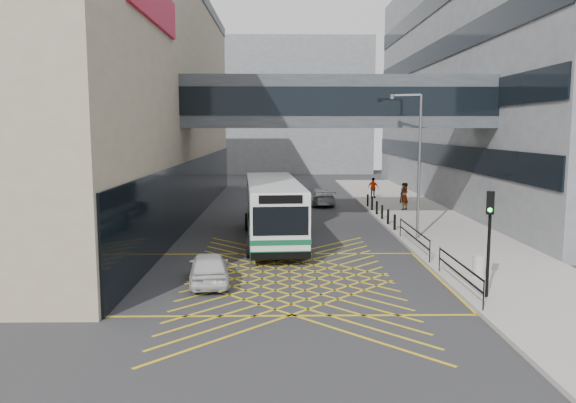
{
  "coord_description": "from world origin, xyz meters",
  "views": [
    {
      "loc": [
        -0.37,
        -21.84,
        5.94
      ],
      "look_at": [
        0.0,
        4.0,
        2.6
      ],
      "focal_mm": 35.0,
      "sensor_mm": 36.0,
      "label": 1
    }
  ],
  "objects_px": {
    "litter_bin": "(479,266)",
    "pedestrian_b": "(404,193)",
    "pedestrian_c": "(373,188)",
    "traffic_light": "(489,229)",
    "car_white": "(209,268)",
    "car_dark": "(275,207)",
    "car_silver": "(319,196)",
    "street_lamp": "(416,157)",
    "pedestrian_a": "(404,196)",
    "bus": "(273,209)"
  },
  "relations": [
    {
      "from": "traffic_light",
      "to": "street_lamp",
      "type": "relative_size",
      "value": 0.49
    },
    {
      "from": "car_white",
      "to": "car_dark",
      "type": "relative_size",
      "value": 0.86
    },
    {
      "from": "car_white",
      "to": "pedestrian_b",
      "type": "relative_size",
      "value": 2.57
    },
    {
      "from": "car_silver",
      "to": "street_lamp",
      "type": "distance_m",
      "value": 15.37
    },
    {
      "from": "litter_bin",
      "to": "pedestrian_b",
      "type": "relative_size",
      "value": 0.53
    },
    {
      "from": "car_white",
      "to": "car_dark",
      "type": "height_order",
      "value": "car_dark"
    },
    {
      "from": "car_white",
      "to": "car_dark",
      "type": "bearing_deg",
      "value": -106.14
    },
    {
      "from": "litter_bin",
      "to": "car_silver",
      "type": "bearing_deg",
      "value": 102.08
    },
    {
      "from": "pedestrian_b",
      "to": "pedestrian_c",
      "type": "distance_m",
      "value": 3.78
    },
    {
      "from": "pedestrian_a",
      "to": "car_silver",
      "type": "bearing_deg",
      "value": -76.73
    },
    {
      "from": "litter_bin",
      "to": "pedestrian_b",
      "type": "height_order",
      "value": "pedestrian_b"
    },
    {
      "from": "bus",
      "to": "car_dark",
      "type": "bearing_deg",
      "value": 85.78
    },
    {
      "from": "car_white",
      "to": "traffic_light",
      "type": "relative_size",
      "value": 1.08
    },
    {
      "from": "street_lamp",
      "to": "pedestrian_b",
      "type": "height_order",
      "value": "street_lamp"
    },
    {
      "from": "car_dark",
      "to": "car_silver",
      "type": "bearing_deg",
      "value": -138.84
    },
    {
      "from": "bus",
      "to": "pedestrian_a",
      "type": "distance_m",
      "value": 14.03
    },
    {
      "from": "street_lamp",
      "to": "pedestrian_c",
      "type": "xyz_separation_m",
      "value": [
        0.73,
        17.63,
        -3.48
      ]
    },
    {
      "from": "car_silver",
      "to": "pedestrian_c",
      "type": "height_order",
      "value": "pedestrian_c"
    },
    {
      "from": "litter_bin",
      "to": "pedestrian_c",
      "type": "height_order",
      "value": "pedestrian_c"
    },
    {
      "from": "street_lamp",
      "to": "traffic_light",
      "type": "bearing_deg",
      "value": -70.19
    },
    {
      "from": "traffic_light",
      "to": "pedestrian_b",
      "type": "height_order",
      "value": "traffic_light"
    },
    {
      "from": "street_lamp",
      "to": "pedestrian_a",
      "type": "xyz_separation_m",
      "value": [
        1.79,
        10.48,
        -3.35
      ]
    },
    {
      "from": "car_silver",
      "to": "traffic_light",
      "type": "relative_size",
      "value": 1.21
    },
    {
      "from": "bus",
      "to": "car_white",
      "type": "relative_size",
      "value": 2.93
    },
    {
      "from": "car_dark",
      "to": "traffic_light",
      "type": "xyz_separation_m",
      "value": [
        7.48,
        -18.8,
        1.85
      ]
    },
    {
      "from": "car_white",
      "to": "street_lamp",
      "type": "bearing_deg",
      "value": -147.85
    },
    {
      "from": "pedestrian_c",
      "to": "car_dark",
      "type": "bearing_deg",
      "value": 87.08
    },
    {
      "from": "car_dark",
      "to": "pedestrian_a",
      "type": "bearing_deg",
      "value": 174.62
    },
    {
      "from": "car_white",
      "to": "pedestrian_a",
      "type": "distance_m",
      "value": 22.16
    },
    {
      "from": "car_white",
      "to": "street_lamp",
      "type": "distance_m",
      "value": 13.52
    },
    {
      "from": "pedestrian_a",
      "to": "pedestrian_b",
      "type": "relative_size",
      "value": 1.25
    },
    {
      "from": "pedestrian_c",
      "to": "pedestrian_b",
      "type": "bearing_deg",
      "value": 158.02
    },
    {
      "from": "traffic_light",
      "to": "pedestrian_b",
      "type": "relative_size",
      "value": 2.38
    },
    {
      "from": "car_dark",
      "to": "pedestrian_b",
      "type": "bearing_deg",
      "value": -168.17
    },
    {
      "from": "traffic_light",
      "to": "pedestrian_c",
      "type": "height_order",
      "value": "traffic_light"
    },
    {
      "from": "car_silver",
      "to": "pedestrian_b",
      "type": "distance_m",
      "value": 6.72
    },
    {
      "from": "street_lamp",
      "to": "pedestrian_c",
      "type": "distance_m",
      "value": 17.99
    },
    {
      "from": "litter_bin",
      "to": "pedestrian_b",
      "type": "bearing_deg",
      "value": 85.0
    },
    {
      "from": "traffic_light",
      "to": "car_white",
      "type": "bearing_deg",
      "value": -170.26
    },
    {
      "from": "car_dark",
      "to": "traffic_light",
      "type": "bearing_deg",
      "value": 91.6
    },
    {
      "from": "car_dark",
      "to": "pedestrian_a",
      "type": "xyz_separation_m",
      "value": [
        9.32,
        2.45,
        0.41
      ]
    },
    {
      "from": "pedestrian_a",
      "to": "pedestrian_c",
      "type": "relative_size",
      "value": 1.15
    },
    {
      "from": "bus",
      "to": "car_dark",
      "type": "xyz_separation_m",
      "value": [
        0.03,
        7.99,
        -1.01
      ]
    },
    {
      "from": "car_silver",
      "to": "traffic_light",
      "type": "bearing_deg",
      "value": 90.84
    },
    {
      "from": "car_white",
      "to": "traffic_light",
      "type": "bearing_deg",
      "value": 158.27
    },
    {
      "from": "traffic_light",
      "to": "litter_bin",
      "type": "distance_m",
      "value": 3.54
    },
    {
      "from": "car_dark",
      "to": "pedestrian_a",
      "type": "height_order",
      "value": "pedestrian_a"
    },
    {
      "from": "pedestrian_c",
      "to": "car_white",
      "type": "bearing_deg",
      "value": 105.46
    },
    {
      "from": "bus",
      "to": "pedestrian_b",
      "type": "distance_m",
      "value": 17.6
    },
    {
      "from": "pedestrian_c",
      "to": "car_silver",
      "type": "bearing_deg",
      "value": 72.32
    }
  ]
}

